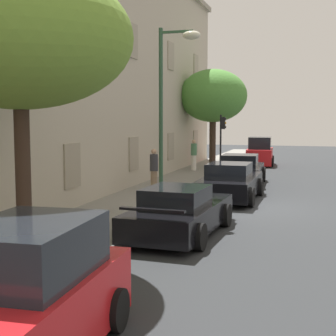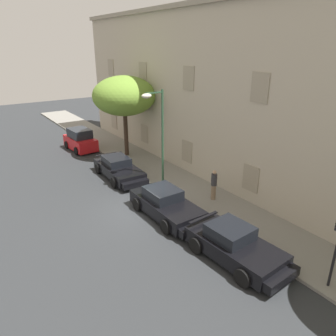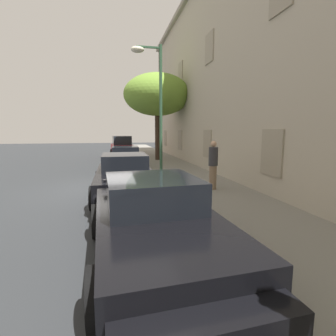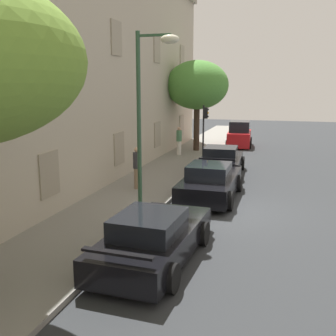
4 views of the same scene
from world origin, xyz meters
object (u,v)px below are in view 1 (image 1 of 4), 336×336
at_px(tree_midblock, 213,96).
at_px(sportscar_white_middle, 241,171).
at_px(pedestrian_admiring, 194,155).
at_px(sportscar_yellow_flank, 231,183).
at_px(pedestrian_strolling, 154,170).
at_px(street_lamp, 173,86).
at_px(traffic_light, 222,133).
at_px(hatchback_parked, 260,153).
at_px(sportscar_red_lead, 182,212).
at_px(hatchback_distant, 30,296).
at_px(tree_near_kerb, 19,39).

bearing_deg(tree_midblock, sportscar_white_middle, -156.53).
bearing_deg(pedestrian_admiring, sportscar_yellow_flank, -157.22).
relative_size(tree_midblock, pedestrian_strolling, 3.33).
relative_size(sportscar_white_middle, tree_midblock, 0.78).
xyz_separation_m(street_lamp, pedestrian_strolling, (3.26, 1.75, -3.20)).
bearing_deg(traffic_light, hatchback_parked, -11.18).
bearing_deg(sportscar_red_lead, tree_midblock, 9.04).
distance_m(hatchback_distant, street_lamp, 11.13).
bearing_deg(tree_midblock, traffic_light, -159.10).
height_order(hatchback_distant, tree_near_kerb, tree_near_kerb).
xyz_separation_m(hatchback_parked, pedestrian_admiring, (-5.65, 3.16, 0.21)).
bearing_deg(street_lamp, hatchback_parked, -2.94).
distance_m(hatchback_distant, traffic_light, 21.67).
xyz_separation_m(hatchback_parked, street_lamp, (-17.70, 0.91, 3.42)).
xyz_separation_m(tree_near_kerb, traffic_light, (17.81, -0.99, -2.53)).
distance_m(hatchback_parked, hatchback_distant, 28.22).
height_order(sportscar_yellow_flank, hatchback_parked, hatchback_parked).
bearing_deg(pedestrian_admiring, traffic_light, -118.69).
relative_size(sportscar_yellow_flank, hatchback_distant, 1.36).
height_order(sportscar_yellow_flank, traffic_light, traffic_light).
bearing_deg(tree_midblock, pedestrian_admiring, 162.28).
bearing_deg(pedestrian_admiring, sportscar_white_middle, -140.95).
xyz_separation_m(sportscar_red_lead, sportscar_yellow_flank, (6.24, -0.31, 0.04)).
bearing_deg(sportscar_red_lead, traffic_light, 6.29).
bearing_deg(traffic_light, sportscar_red_lead, -173.71).
distance_m(sportscar_red_lead, sportscar_yellow_flank, 6.24).
relative_size(hatchback_parked, tree_near_kerb, 0.58).
distance_m(street_lamp, pedestrian_admiring, 12.67).
xyz_separation_m(street_lamp, pedestrian_admiring, (12.05, 2.25, -3.21)).
bearing_deg(sportscar_white_middle, sportscar_red_lead, -179.90).
bearing_deg(street_lamp, pedestrian_admiring, 10.56).
bearing_deg(pedestrian_admiring, sportscar_red_lead, -167.30).
relative_size(hatchback_parked, street_lamp, 0.61).
relative_size(traffic_light, pedestrian_admiring, 1.80).
relative_size(sportscar_yellow_flank, pedestrian_admiring, 2.76).
bearing_deg(hatchback_parked, sportscar_white_middle, -178.76).
height_order(tree_midblock, pedestrian_admiring, tree_midblock).
bearing_deg(sportscar_yellow_flank, sportscar_white_middle, 4.01).
height_order(hatchback_distant, pedestrian_strolling, pedestrian_strolling).
height_order(sportscar_red_lead, pedestrian_admiring, pedestrian_admiring).
xyz_separation_m(sportscar_white_middle, hatchback_parked, (9.80, 0.21, 0.20)).
height_order(hatchback_distant, traffic_light, traffic_light).
xyz_separation_m(hatchback_parked, pedestrian_strolling, (-14.44, 2.66, 0.22)).
bearing_deg(hatchback_distant, sportscar_white_middle, -0.05).
xyz_separation_m(sportscar_white_middle, tree_near_kerb, (-14.67, 2.52, 4.23)).
bearing_deg(sportscar_white_middle, tree_near_kerb, 170.27).
bearing_deg(pedestrian_strolling, sportscar_yellow_flank, -90.12).
bearing_deg(street_lamp, sportscar_yellow_flank, -23.99).
height_order(sportscar_red_lead, traffic_light, traffic_light).
height_order(tree_midblock, street_lamp, street_lamp).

